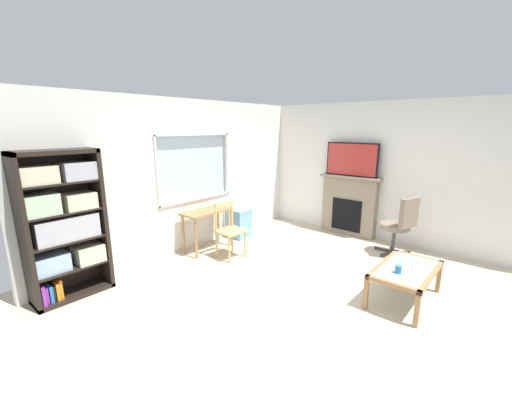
{
  "coord_description": "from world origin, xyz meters",
  "views": [
    {
      "loc": [
        -3.34,
        -1.85,
        2.09
      ],
      "look_at": [
        -0.16,
        0.88,
        1.07
      ],
      "focal_mm": 22.54,
      "sensor_mm": 36.0,
      "label": 1
    }
  ],
  "objects_px": {
    "wooden_chair": "(229,230)",
    "sippy_cup": "(398,269)",
    "fireplace": "(349,205)",
    "tv": "(352,159)",
    "office_chair": "(400,223)",
    "desk_under_window": "(207,217)",
    "plastic_drawer_unit": "(239,223)",
    "coffee_table": "(406,272)",
    "bookshelf": "(63,222)"
  },
  "relations": [
    {
      "from": "coffee_table",
      "to": "fireplace",
      "type": "bearing_deg",
      "value": 40.68
    },
    {
      "from": "fireplace",
      "to": "tv",
      "type": "relative_size",
      "value": 1.16
    },
    {
      "from": "plastic_drawer_unit",
      "to": "fireplace",
      "type": "bearing_deg",
      "value": -44.84
    },
    {
      "from": "fireplace",
      "to": "plastic_drawer_unit",
      "type": "bearing_deg",
      "value": 135.16
    },
    {
      "from": "coffee_table",
      "to": "sippy_cup",
      "type": "xyz_separation_m",
      "value": [
        -0.21,
        0.03,
        0.11
      ]
    },
    {
      "from": "tv",
      "to": "office_chair",
      "type": "distance_m",
      "value": 1.53
    },
    {
      "from": "wooden_chair",
      "to": "desk_under_window",
      "type": "bearing_deg",
      "value": 92.59
    },
    {
      "from": "wooden_chair",
      "to": "office_chair",
      "type": "bearing_deg",
      "value": -48.13
    },
    {
      "from": "bookshelf",
      "to": "coffee_table",
      "type": "xyz_separation_m",
      "value": [
        2.63,
        -3.24,
        -0.6
      ]
    },
    {
      "from": "desk_under_window",
      "to": "office_chair",
      "type": "bearing_deg",
      "value": -53.94
    },
    {
      "from": "desk_under_window",
      "to": "plastic_drawer_unit",
      "type": "bearing_deg",
      "value": 3.44
    },
    {
      "from": "desk_under_window",
      "to": "fireplace",
      "type": "height_order",
      "value": "fireplace"
    },
    {
      "from": "bookshelf",
      "to": "wooden_chair",
      "type": "relative_size",
      "value": 2.04
    },
    {
      "from": "wooden_chair",
      "to": "sippy_cup",
      "type": "distance_m",
      "value": 2.6
    },
    {
      "from": "fireplace",
      "to": "bookshelf",
      "type": "bearing_deg",
      "value": 160.73
    },
    {
      "from": "desk_under_window",
      "to": "plastic_drawer_unit",
      "type": "relative_size",
      "value": 1.58
    },
    {
      "from": "bookshelf",
      "to": "sippy_cup",
      "type": "xyz_separation_m",
      "value": [
        2.41,
        -3.21,
        -0.49
      ]
    },
    {
      "from": "tv",
      "to": "office_chair",
      "type": "bearing_deg",
      "value": -112.4
    },
    {
      "from": "office_chair",
      "to": "coffee_table",
      "type": "bearing_deg",
      "value": -159.78
    },
    {
      "from": "desk_under_window",
      "to": "sippy_cup",
      "type": "distance_m",
      "value": 3.11
    },
    {
      "from": "bookshelf",
      "to": "coffee_table",
      "type": "height_order",
      "value": "bookshelf"
    },
    {
      "from": "wooden_chair",
      "to": "office_chair",
      "type": "distance_m",
      "value": 2.8
    },
    {
      "from": "bookshelf",
      "to": "office_chair",
      "type": "height_order",
      "value": "bookshelf"
    },
    {
      "from": "plastic_drawer_unit",
      "to": "coffee_table",
      "type": "distance_m",
      "value": 3.21
    },
    {
      "from": "tv",
      "to": "sippy_cup",
      "type": "relative_size",
      "value": 11.31
    },
    {
      "from": "plastic_drawer_unit",
      "to": "office_chair",
      "type": "distance_m",
      "value": 2.87
    },
    {
      "from": "office_chair",
      "to": "coffee_table",
      "type": "height_order",
      "value": "office_chair"
    },
    {
      "from": "office_chair",
      "to": "coffee_table",
      "type": "xyz_separation_m",
      "value": [
        -1.44,
        -0.53,
        -0.19
      ]
    },
    {
      "from": "plastic_drawer_unit",
      "to": "fireplace",
      "type": "relative_size",
      "value": 0.47
    },
    {
      "from": "fireplace",
      "to": "sippy_cup",
      "type": "bearing_deg",
      "value": -142.81
    },
    {
      "from": "plastic_drawer_unit",
      "to": "tv",
      "type": "relative_size",
      "value": 0.55
    },
    {
      "from": "plastic_drawer_unit",
      "to": "coffee_table",
      "type": "relative_size",
      "value": 0.53
    },
    {
      "from": "wooden_chair",
      "to": "plastic_drawer_unit",
      "type": "distance_m",
      "value": 1.0
    },
    {
      "from": "wooden_chair",
      "to": "fireplace",
      "type": "height_order",
      "value": "fireplace"
    },
    {
      "from": "fireplace",
      "to": "wooden_chair",
      "type": "bearing_deg",
      "value": 157.61
    },
    {
      "from": "office_chair",
      "to": "coffee_table",
      "type": "relative_size",
      "value": 0.95
    },
    {
      "from": "bookshelf",
      "to": "office_chair",
      "type": "bearing_deg",
      "value": -33.66
    },
    {
      "from": "fireplace",
      "to": "coffee_table",
      "type": "relative_size",
      "value": 1.12
    },
    {
      "from": "fireplace",
      "to": "sippy_cup",
      "type": "height_order",
      "value": "fireplace"
    },
    {
      "from": "bookshelf",
      "to": "office_chair",
      "type": "xyz_separation_m",
      "value": [
        4.07,
        -2.71,
        -0.41
      ]
    },
    {
      "from": "office_chair",
      "to": "fireplace",
      "type": "bearing_deg",
      "value": 66.81
    },
    {
      "from": "fireplace",
      "to": "office_chair",
      "type": "height_order",
      "value": "fireplace"
    },
    {
      "from": "bookshelf",
      "to": "desk_under_window",
      "type": "relative_size",
      "value": 2.1
    },
    {
      "from": "bookshelf",
      "to": "office_chair",
      "type": "distance_m",
      "value": 4.9
    },
    {
      "from": "bookshelf",
      "to": "fireplace",
      "type": "relative_size",
      "value": 1.56
    },
    {
      "from": "desk_under_window",
      "to": "wooden_chair",
      "type": "xyz_separation_m",
      "value": [
        0.02,
        -0.51,
        -0.12
      ]
    },
    {
      "from": "desk_under_window",
      "to": "plastic_drawer_unit",
      "type": "height_order",
      "value": "desk_under_window"
    },
    {
      "from": "tv",
      "to": "coffee_table",
      "type": "height_order",
      "value": "tv"
    },
    {
      "from": "coffee_table",
      "to": "sippy_cup",
      "type": "bearing_deg",
      "value": 171.58
    },
    {
      "from": "tv",
      "to": "sippy_cup",
      "type": "distance_m",
      "value": 2.85
    }
  ]
}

